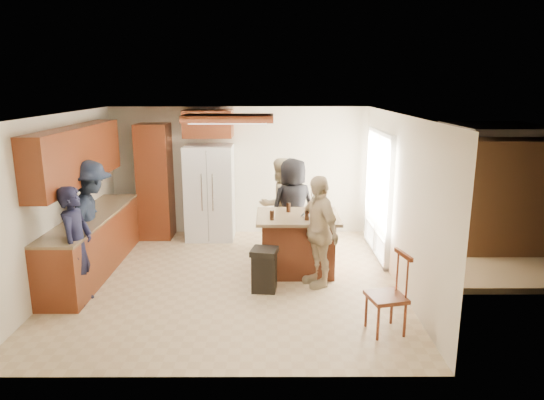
{
  "coord_description": "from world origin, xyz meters",
  "views": [
    {
      "loc": [
        0.61,
        -6.9,
        2.93
      ],
      "look_at": [
        0.63,
        0.48,
        1.15
      ],
      "focal_mm": 32.0,
      "sensor_mm": 36.0,
      "label": 1
    }
  ],
  "objects_px": {
    "person_front_left": "(77,246)",
    "trash_bin": "(264,269)",
    "person_behind_right": "(293,207)",
    "person_counter": "(92,219)",
    "person_behind_left": "(279,203)",
    "person_side_right": "(318,231)",
    "spindle_chair": "(388,297)",
    "refrigerator": "(210,193)",
    "kitchen_island": "(297,243)"
  },
  "relations": [
    {
      "from": "person_side_right",
      "to": "person_counter",
      "type": "relative_size",
      "value": 0.91
    },
    {
      "from": "person_counter",
      "to": "refrigerator",
      "type": "bearing_deg",
      "value": -45.55
    },
    {
      "from": "person_behind_left",
      "to": "trash_bin",
      "type": "xyz_separation_m",
      "value": [
        -0.25,
        -1.91,
        -0.5
      ]
    },
    {
      "from": "kitchen_island",
      "to": "person_counter",
      "type": "bearing_deg",
      "value": -177.26
    },
    {
      "from": "person_behind_left",
      "to": "person_side_right",
      "type": "relative_size",
      "value": 0.99
    },
    {
      "from": "person_side_right",
      "to": "spindle_chair",
      "type": "height_order",
      "value": "person_side_right"
    },
    {
      "from": "refrigerator",
      "to": "kitchen_island",
      "type": "height_order",
      "value": "refrigerator"
    },
    {
      "from": "kitchen_island",
      "to": "person_side_right",
      "type": "bearing_deg",
      "value": -61.27
    },
    {
      "from": "person_behind_left",
      "to": "spindle_chair",
      "type": "relative_size",
      "value": 1.65
    },
    {
      "from": "refrigerator",
      "to": "spindle_chair",
      "type": "relative_size",
      "value": 1.81
    },
    {
      "from": "person_behind_right",
      "to": "trash_bin",
      "type": "bearing_deg",
      "value": 48.25
    },
    {
      "from": "person_behind_right",
      "to": "kitchen_island",
      "type": "bearing_deg",
      "value": 67.64
    },
    {
      "from": "refrigerator",
      "to": "person_front_left",
      "type": "bearing_deg",
      "value": -116.69
    },
    {
      "from": "kitchen_island",
      "to": "spindle_chair",
      "type": "relative_size",
      "value": 1.29
    },
    {
      "from": "person_behind_right",
      "to": "person_counter",
      "type": "xyz_separation_m",
      "value": [
        -3.12,
        -0.99,
        0.06
      ]
    },
    {
      "from": "person_behind_right",
      "to": "spindle_chair",
      "type": "bearing_deg",
      "value": 85.24
    },
    {
      "from": "spindle_chair",
      "to": "person_front_left",
      "type": "bearing_deg",
      "value": 168.38
    },
    {
      "from": "person_behind_left",
      "to": "refrigerator",
      "type": "relative_size",
      "value": 0.91
    },
    {
      "from": "person_front_left",
      "to": "person_side_right",
      "type": "xyz_separation_m",
      "value": [
        3.3,
        0.61,
        0.01
      ]
    },
    {
      "from": "refrigerator",
      "to": "spindle_chair",
      "type": "xyz_separation_m",
      "value": [
        2.56,
        -3.68,
        -0.45
      ]
    },
    {
      "from": "person_front_left",
      "to": "kitchen_island",
      "type": "relative_size",
      "value": 1.27
    },
    {
      "from": "person_behind_left",
      "to": "trash_bin",
      "type": "distance_m",
      "value": 1.99
    },
    {
      "from": "person_front_left",
      "to": "person_behind_left",
      "type": "distance_m",
      "value": 3.6
    },
    {
      "from": "refrigerator",
      "to": "person_side_right",
      "type": "bearing_deg",
      "value": -50.41
    },
    {
      "from": "person_counter",
      "to": "kitchen_island",
      "type": "xyz_separation_m",
      "value": [
        3.15,
        0.15,
        -0.43
      ]
    },
    {
      "from": "person_side_right",
      "to": "person_counter",
      "type": "height_order",
      "value": "person_counter"
    },
    {
      "from": "person_behind_left",
      "to": "kitchen_island",
      "type": "relative_size",
      "value": 1.29
    },
    {
      "from": "person_behind_left",
      "to": "person_behind_right",
      "type": "relative_size",
      "value": 0.97
    },
    {
      "from": "person_side_right",
      "to": "trash_bin",
      "type": "distance_m",
      "value": 0.96
    },
    {
      "from": "person_behind_right",
      "to": "person_side_right",
      "type": "height_order",
      "value": "person_behind_right"
    },
    {
      "from": "person_behind_right",
      "to": "person_counter",
      "type": "relative_size",
      "value": 0.94
    },
    {
      "from": "person_behind_right",
      "to": "person_counter",
      "type": "height_order",
      "value": "person_counter"
    },
    {
      "from": "person_behind_left",
      "to": "person_counter",
      "type": "relative_size",
      "value": 0.91
    },
    {
      "from": "spindle_chair",
      "to": "refrigerator",
      "type": "bearing_deg",
      "value": 124.79
    },
    {
      "from": "person_counter",
      "to": "spindle_chair",
      "type": "bearing_deg",
      "value": -119.34
    },
    {
      "from": "person_behind_left",
      "to": "person_side_right",
      "type": "height_order",
      "value": "person_side_right"
    },
    {
      "from": "person_front_left",
      "to": "person_behind_left",
      "type": "relative_size",
      "value": 0.99
    },
    {
      "from": "kitchen_island",
      "to": "person_front_left",
      "type": "bearing_deg",
      "value": -159.71
    },
    {
      "from": "kitchen_island",
      "to": "trash_bin",
      "type": "relative_size",
      "value": 2.03
    },
    {
      "from": "person_side_right",
      "to": "trash_bin",
      "type": "xyz_separation_m",
      "value": [
        -0.79,
        -0.22,
        -0.51
      ]
    },
    {
      "from": "person_behind_left",
      "to": "spindle_chair",
      "type": "distance_m",
      "value": 3.39
    },
    {
      "from": "person_behind_right",
      "to": "person_behind_left",
      "type": "bearing_deg",
      "value": -81.72
    },
    {
      "from": "person_front_left",
      "to": "refrigerator",
      "type": "height_order",
      "value": "refrigerator"
    },
    {
      "from": "person_counter",
      "to": "kitchen_island",
      "type": "relative_size",
      "value": 1.42
    },
    {
      "from": "person_behind_left",
      "to": "person_counter",
      "type": "xyz_separation_m",
      "value": [
        -2.89,
        -1.34,
        0.08
      ]
    },
    {
      "from": "person_side_right",
      "to": "trash_bin",
      "type": "relative_size",
      "value": 2.63
    },
    {
      "from": "person_front_left",
      "to": "kitchen_island",
      "type": "distance_m",
      "value": 3.24
    },
    {
      "from": "person_behind_right",
      "to": "refrigerator",
      "type": "xyz_separation_m",
      "value": [
        -1.55,
        0.9,
        0.05
      ]
    },
    {
      "from": "refrigerator",
      "to": "kitchen_island",
      "type": "xyz_separation_m",
      "value": [
        1.58,
        -1.74,
        -0.43
      ]
    },
    {
      "from": "person_front_left",
      "to": "trash_bin",
      "type": "height_order",
      "value": "person_front_left"
    }
  ]
}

